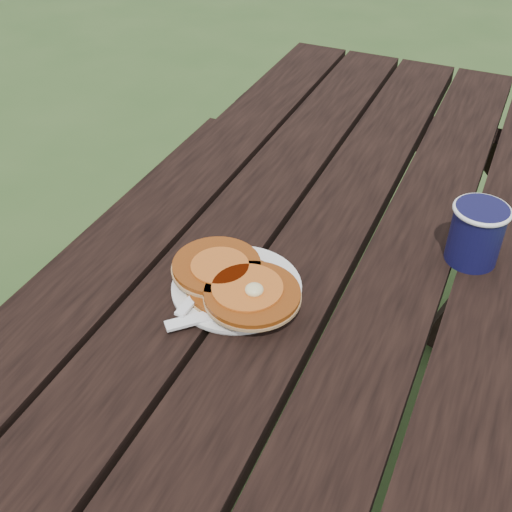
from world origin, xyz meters
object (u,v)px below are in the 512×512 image
at_px(coffee_cup, 477,231).
at_px(picnic_table, 303,395).
at_px(plate, 237,288).
at_px(pancake_stack, 235,282).

bearing_deg(coffee_cup, picnic_table, -161.50).
relative_size(plate, coffee_cup, 1.93).
bearing_deg(plate, coffee_cup, 35.75).
bearing_deg(pancake_stack, plate, 101.76).
distance_m(picnic_table, coffee_cup, 0.51).
relative_size(picnic_table, plate, 9.08).
relative_size(picnic_table, coffee_cup, 17.48).
bearing_deg(picnic_table, coffee_cup, 18.50).
relative_size(plate, pancake_stack, 0.89).
xyz_separation_m(picnic_table, pancake_stack, (-0.07, -0.16, 0.41)).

